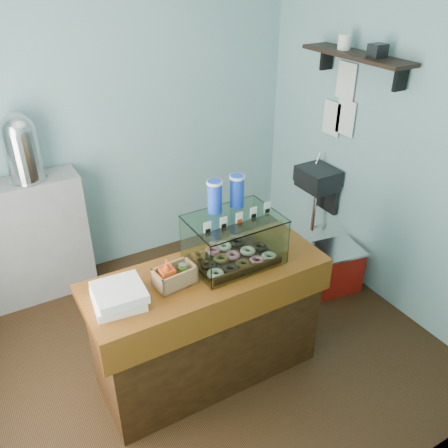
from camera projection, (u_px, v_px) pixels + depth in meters
ground at (194, 349)px, 3.69m from camera, size 3.50×3.50×0.00m
room_shell at (188, 140)px, 2.85m from camera, size 3.54×3.04×2.82m
counter at (208, 324)px, 3.27m from camera, size 1.60×0.60×0.90m
back_shelf at (27, 242)px, 4.01m from camera, size 1.00×0.32×1.10m
display_case at (232, 236)px, 3.10m from camera, size 0.59×0.44×0.54m
condiment_crate at (173, 275)px, 2.90m from camera, size 0.26×0.17×0.20m
pastry_boxes at (119, 296)px, 2.75m from camera, size 0.32×0.32×0.11m
coffee_urn at (21, 146)px, 3.64m from camera, size 0.30×0.30×0.54m
red_cooler at (332, 268)px, 4.27m from camera, size 0.52×0.43×0.41m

